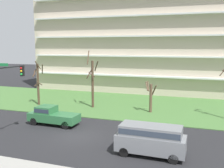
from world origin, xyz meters
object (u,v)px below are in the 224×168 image
(tree_far_left, at_px, (38,82))
(tree_center, at_px, (151,96))
(tree_left, at_px, (92,81))
(pickup_green_near_left, at_px, (52,115))
(van_gray_center_left, at_px, (151,138))

(tree_far_left, height_order, tree_center, tree_far_left)
(tree_far_left, distance_m, tree_left, 7.86)
(tree_far_left, height_order, pickup_green_near_left, tree_far_left)
(tree_far_left, bearing_deg, pickup_green_near_left, -47.94)
(tree_left, distance_m, van_gray_center_left, 16.62)
(tree_center, height_order, pickup_green_near_left, tree_center)
(pickup_green_near_left, bearing_deg, tree_far_left, -46.28)
(van_gray_center_left, bearing_deg, tree_left, 129.17)
(van_gray_center_left, bearing_deg, tree_center, 101.26)
(tree_left, bearing_deg, pickup_green_near_left, -97.45)
(tree_far_left, bearing_deg, tree_left, 7.25)
(tree_far_left, relative_size, van_gray_center_left, 1.19)
(tree_far_left, bearing_deg, van_gray_center_left, -33.51)
(tree_left, xyz_separation_m, van_gray_center_left, (10.22, -12.92, -2.20))
(pickup_green_near_left, bearing_deg, tree_center, -135.72)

